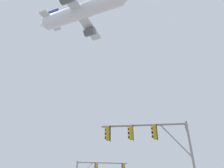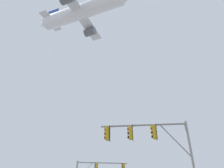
# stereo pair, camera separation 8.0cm
# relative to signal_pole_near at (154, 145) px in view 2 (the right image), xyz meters

# --- Properties ---
(signal_pole_near) EXTENTS (5.87, 0.81, 6.62)m
(signal_pole_near) POSITION_rel_signal_pole_near_xyz_m (0.00, 0.00, 0.00)
(signal_pole_near) COLOR gray
(signal_pole_near) RESTS_ON ground
(airplane) EXTENTS (28.95, 22.35, 8.12)m
(airplane) POSITION_rel_signal_pole_near_xyz_m (-11.78, 27.35, 44.19)
(airplane) COLOR white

